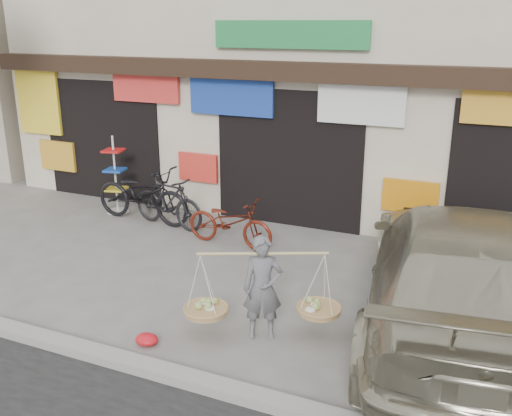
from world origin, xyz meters
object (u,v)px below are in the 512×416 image
at_px(bike_0, 142,194).
at_px(display_rack, 116,182).
at_px(street_vendor, 263,293).
at_px(bike_2, 230,222).
at_px(suv, 463,273).
at_px(bike_1, 168,201).

relative_size(bike_0, display_rack, 1.33).
height_order(bike_0, display_rack, display_rack).
bearing_deg(street_vendor, bike_0, 117.07).
xyz_separation_m(bike_0, bike_2, (2.22, -0.48, -0.13)).
bearing_deg(suv, bike_2, -28.22).
bearing_deg(street_vendor, suv, 1.76).
distance_m(bike_0, suv, 6.66).
distance_m(bike_0, display_rack, 0.89).
bearing_deg(display_rack, bike_1, -12.23).
xyz_separation_m(street_vendor, display_rack, (-4.87, 3.43, 0.04)).
xyz_separation_m(bike_1, bike_2, (1.58, -0.42, -0.07)).
bearing_deg(bike_0, street_vendor, -125.02).
height_order(bike_2, suv, suv).
bearing_deg(bike_1, suv, -98.14).
distance_m(bike_0, bike_2, 2.28).
relative_size(bike_1, display_rack, 1.05).
bearing_deg(display_rack, suv, -17.62).
distance_m(bike_0, bike_1, 0.65).
bearing_deg(bike_0, display_rack, 76.08).
distance_m(street_vendor, display_rack, 5.96).
relative_size(suv, display_rack, 3.69).
bearing_deg(suv, bike_0, -25.37).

